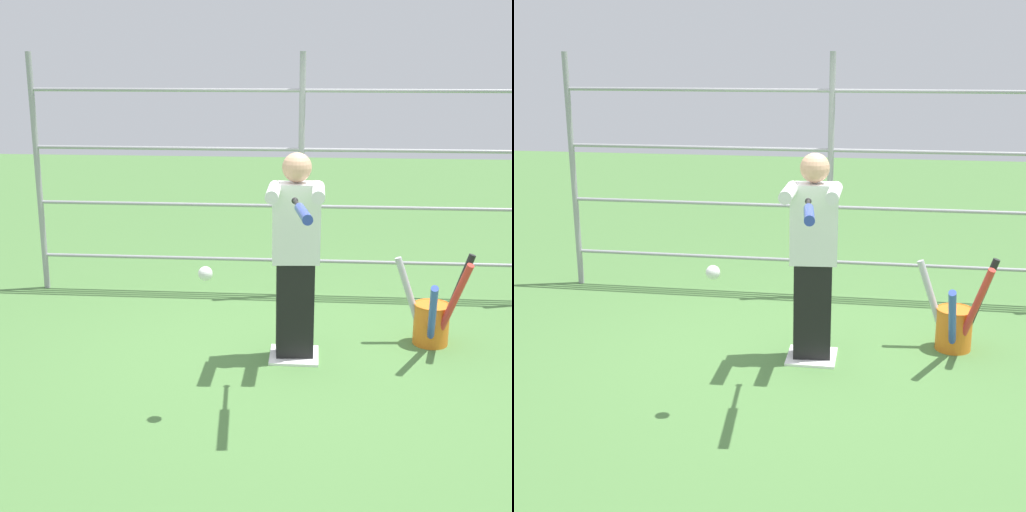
# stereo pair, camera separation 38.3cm
# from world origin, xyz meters

# --- Properties ---
(ground_plane) EXTENTS (24.00, 24.00, 0.00)m
(ground_plane) POSITION_xyz_m (0.00, 0.00, 0.00)
(ground_plane) COLOR #4C7A3D
(home_plate) EXTENTS (0.40, 0.40, 0.02)m
(home_plate) POSITION_xyz_m (0.00, 0.00, 0.01)
(home_plate) COLOR white
(home_plate) RESTS_ON ground
(fence_backstop) EXTENTS (5.46, 0.06, 2.44)m
(fence_backstop) POSITION_xyz_m (0.00, -1.60, 1.22)
(fence_backstop) COLOR #939399
(fence_backstop) RESTS_ON ground
(batter) EXTENTS (0.43, 0.58, 1.68)m
(batter) POSITION_xyz_m (0.00, 0.02, 0.91)
(batter) COLOR black
(batter) RESTS_ON ground
(baseball_bat_swinging) EXTENTS (0.16, 0.92, 0.12)m
(baseball_bat_swinging) POSITION_xyz_m (-0.06, 1.00, 1.44)
(baseball_bat_swinging) COLOR black
(softball_in_flight) EXTENTS (0.10, 0.10, 0.10)m
(softball_in_flight) POSITION_xyz_m (0.56, 1.03, 1.02)
(softball_in_flight) COLOR white
(bat_bucket) EXTENTS (0.66, 0.78, 0.82)m
(bat_bucket) POSITION_xyz_m (-1.17, -0.34, 0.24)
(bat_bucket) COLOR orange
(bat_bucket) RESTS_ON ground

